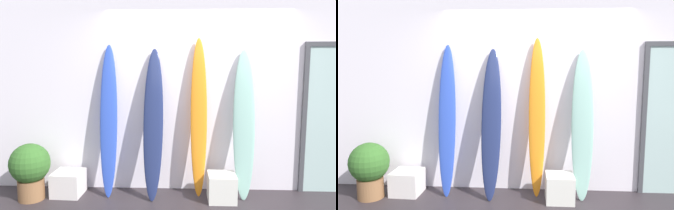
# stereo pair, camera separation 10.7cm
# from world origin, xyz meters

# --- Properties ---
(wall_back) EXTENTS (7.20, 0.20, 2.80)m
(wall_back) POSITION_xyz_m (0.00, 1.30, 1.40)
(wall_back) COLOR white
(wall_back) RESTS_ON ground
(surfboard_cobalt) EXTENTS (0.25, 0.38, 2.04)m
(surfboard_cobalt) POSITION_xyz_m (-1.20, 0.99, 1.00)
(surfboard_cobalt) COLOR blue
(surfboard_cobalt) RESTS_ON ground
(surfboard_navy) EXTENTS (0.28, 0.49, 1.98)m
(surfboard_navy) POSITION_xyz_m (-0.60, 0.94, 0.98)
(surfboard_navy) COLOR navy
(surfboard_navy) RESTS_ON ground
(surfboard_sunset) EXTENTS (0.23, 0.28, 2.12)m
(surfboard_sunset) POSITION_xyz_m (0.01, 1.04, 1.06)
(surfboard_sunset) COLOR orange
(surfboard_sunset) RESTS_ON ground
(surfboard_seafoam) EXTENTS (0.30, 0.40, 1.97)m
(surfboard_seafoam) POSITION_xyz_m (0.60, 0.99, 0.97)
(surfboard_seafoam) COLOR #8EBEB1
(surfboard_seafoam) RESTS_ON ground
(display_block_left) EXTENTS (0.36, 0.36, 0.35)m
(display_block_left) POSITION_xyz_m (0.30, 0.83, 0.18)
(display_block_left) COLOR silver
(display_block_left) RESTS_ON ground
(display_block_center) EXTENTS (0.40, 0.40, 0.32)m
(display_block_center) POSITION_xyz_m (-1.76, 0.93, 0.16)
(display_block_center) COLOR silver
(display_block_center) RESTS_ON ground
(potted_plant) EXTENTS (0.52, 0.52, 0.75)m
(potted_plant) POSITION_xyz_m (-2.20, 0.76, 0.42)
(potted_plant) COLOR brown
(potted_plant) RESTS_ON ground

